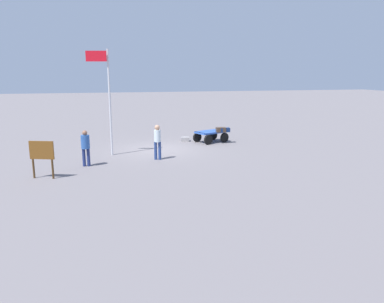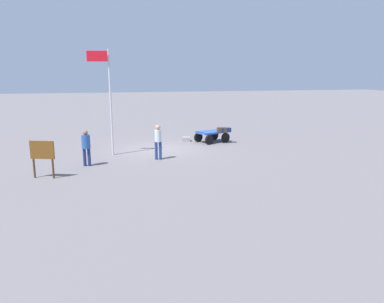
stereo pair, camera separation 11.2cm
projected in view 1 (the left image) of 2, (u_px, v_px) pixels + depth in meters
ground_plane at (159, 149)px, 20.15m from camera, size 120.00×120.00×0.00m
luggage_cart at (211, 134)px, 22.19m from camera, size 2.14×1.80×0.67m
suitcase_tan at (225, 130)px, 21.78m from camera, size 0.60×0.31×0.25m
suitcase_olive at (221, 130)px, 21.77m from camera, size 0.56×0.41×0.27m
suitcase_dark at (185, 139)px, 22.55m from camera, size 0.56×0.48×0.26m
worker_lead at (157, 140)px, 17.64m from camera, size 0.40×0.40×1.69m
worker_trailing at (85, 145)px, 16.38m from camera, size 0.43×0.43×1.62m
flagpole at (107, 93)px, 18.15m from camera, size 1.09×0.27×5.24m
signboard at (42, 154)px, 14.47m from camera, size 0.95×0.38×1.51m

